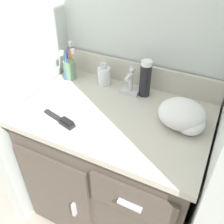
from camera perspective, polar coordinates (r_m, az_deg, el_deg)
ground_plane at (r=1.70m, az=0.45°, el=-20.63°), size 6.00×6.00×0.00m
wall_back at (r=1.25m, az=7.90°, el=21.28°), size 1.03×0.08×2.20m
wall_left at (r=1.23m, az=-20.85°, el=19.05°), size 0.08×0.64×2.20m
vanity at (r=1.38m, az=0.41°, el=-12.11°), size 0.85×0.58×0.76m
backsplash at (r=1.30m, az=5.94°, el=8.62°), size 0.85×0.02×0.12m
sink_faucet at (r=1.23m, az=4.23°, el=6.24°), size 0.09×0.09×0.14m
toothbrush_cup at (r=1.37m, az=-9.63°, el=9.78°), size 0.07×0.11×0.19m
soap_dispenser at (r=1.30m, az=-1.85°, el=8.35°), size 0.07×0.07×0.13m
shaving_cream_can at (r=1.20m, az=7.62°, el=7.56°), size 0.05×0.05×0.18m
hairbrush at (r=1.08m, az=-11.23°, el=-1.94°), size 0.18×0.07×0.03m
hand_towel at (r=1.07m, az=16.07°, el=-0.84°), size 0.20×0.19×0.11m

